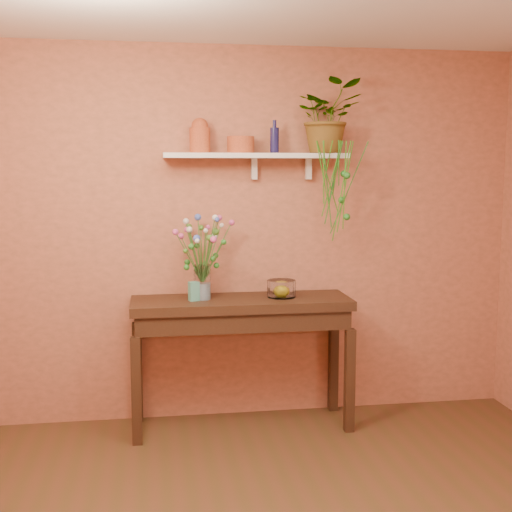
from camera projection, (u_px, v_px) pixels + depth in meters
The scene contains 13 objects.
room at pixel (310, 278), 2.98m from camera, with size 4.04×4.04×2.70m.
sideboard at pixel (241, 317), 4.74m from camera, with size 1.53×0.49×0.93m.
wall_shelf at pixel (257, 156), 4.76m from camera, with size 1.30×0.24×0.19m.
terracotta_jug at pixel (200, 136), 4.67m from camera, with size 0.15×0.15×0.24m.
terracotta_pot at pixel (241, 145), 4.74m from camera, with size 0.19×0.19×0.12m, color #C1532B.
blue_bottle at pixel (274, 140), 4.75m from camera, with size 0.08×0.08×0.23m.
spider_plant at pixel (328, 117), 4.77m from camera, with size 0.46×0.40×0.51m, color #297223.
plant_fronds at pixel (340, 186), 4.69m from camera, with size 0.39×0.23×0.70m.
glass_vase at pixel (202, 285), 4.68m from camera, with size 0.12×0.12×0.24m.
bouquet at pixel (203, 240), 4.65m from camera, with size 0.44×0.37×0.47m.
glass_bowl at pixel (281, 289), 4.77m from camera, with size 0.20×0.20×0.12m.
lemon at pixel (281, 291), 4.76m from camera, with size 0.09×0.09×0.09m, color yellow.
carton at pixel (194, 291), 4.63m from camera, with size 0.07×0.05×0.13m, color teal.
Camera 1 is at (-0.68, -2.87, 1.83)m, focal length 47.44 mm.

